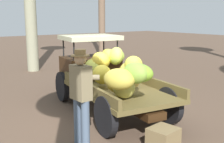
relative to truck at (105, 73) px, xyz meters
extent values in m
plane|color=brown|center=(-0.39, 0.30, -0.95)|extent=(60.00, 60.00, 0.00)
cube|color=#341F0E|center=(-0.25, 0.01, -0.48)|extent=(4.02, 1.05, 0.16)
cylinder|color=black|center=(1.31, 0.58, -0.53)|extent=(0.85, 0.27, 0.84)
cylinder|color=black|center=(1.06, -1.01, -0.53)|extent=(0.85, 0.27, 0.84)
cylinder|color=black|center=(-1.46, 1.01, -0.53)|extent=(0.85, 0.27, 0.84)
cylinder|color=black|center=(-1.71, -0.57, -0.53)|extent=(0.85, 0.27, 0.84)
cube|color=brown|center=(-0.69, 0.08, -0.30)|extent=(3.23, 2.16, 0.10)
cube|color=brown|center=(-0.57, 0.87, -0.14)|extent=(2.98, 0.54, 0.22)
cube|color=brown|center=(-0.82, -0.71, -0.14)|extent=(2.98, 0.54, 0.22)
cube|color=#341F0E|center=(0.98, -0.18, 0.02)|extent=(1.32, 1.67, 0.55)
cube|color=#341F0E|center=(1.87, -0.32, -0.03)|extent=(0.86, 1.16, 0.44)
cylinder|color=black|center=(1.52, 0.39, 0.57)|extent=(0.04, 0.04, 0.55)
cylinder|color=black|center=(1.32, -0.89, 0.57)|extent=(0.04, 0.04, 0.55)
cylinder|color=black|center=(0.65, 0.52, 0.57)|extent=(0.04, 0.04, 0.55)
cylinder|color=black|center=(0.45, -0.75, 0.57)|extent=(0.04, 0.04, 0.55)
cube|color=#AAA886|center=(0.98, -0.18, 0.85)|extent=(1.44, 1.69, 0.12)
ellipsoid|color=#81B42F|center=(-1.82, 0.47, 0.35)|extent=(0.76, 0.70, 0.50)
ellipsoid|color=gold|center=(-1.67, 0.83, 0.25)|extent=(0.82, 0.79, 0.55)
ellipsoid|color=tan|center=(-1.30, 0.19, 0.10)|extent=(0.65, 0.65, 0.50)
ellipsoid|color=gold|center=(0.19, -0.26, 0.40)|extent=(0.75, 0.63, 0.49)
ellipsoid|color=yellow|center=(0.10, 0.04, 0.32)|extent=(0.51, 0.61, 0.59)
ellipsoid|color=gold|center=(-0.42, 0.37, 0.07)|extent=(0.71, 0.75, 0.59)
ellipsoid|color=gold|center=(-0.76, -0.32, 0.28)|extent=(0.53, 0.54, 0.46)
ellipsoid|color=#95AD2E|center=(-1.36, 0.17, 0.23)|extent=(0.49, 0.48, 0.39)
ellipsoid|color=#AEC64A|center=(-0.12, -0.27, 0.43)|extent=(0.71, 0.64, 0.53)
ellipsoid|color=gold|center=(-1.21, 0.52, 0.08)|extent=(0.75, 0.77, 0.62)
ellipsoid|color=#B3BB46|center=(0.22, 0.14, 0.13)|extent=(0.78, 0.76, 0.62)
ellipsoid|color=#BAB352|center=(-1.42, 0.51, -0.01)|extent=(0.74, 0.78, 0.62)
ellipsoid|color=#B6CE46|center=(0.30, -0.61, 0.35)|extent=(0.56, 0.56, 0.41)
ellipsoid|color=gold|center=(-0.69, -0.28, 0.11)|extent=(0.72, 0.63, 0.57)
ellipsoid|color=#84AD3E|center=(-1.82, 0.55, 0.36)|extent=(0.60, 0.57, 0.54)
cylinder|color=#4D5F76|center=(-1.39, 1.60, -0.51)|extent=(0.15, 0.15, 0.90)
cylinder|color=#4D5F76|center=(-1.65, 1.58, -0.51)|extent=(0.15, 0.15, 0.90)
cube|color=#817454|center=(-1.52, 1.59, 0.26)|extent=(0.41, 0.26, 0.63)
cylinder|color=#817454|center=(-1.41, 1.50, 0.35)|extent=(0.34, 0.37, 0.10)
cylinder|color=#817454|center=(-1.61, 1.48, 0.35)|extent=(0.31, 0.38, 0.10)
sphere|color=tan|center=(-1.52, 1.59, 0.68)|extent=(0.22, 0.22, 0.22)
cylinder|color=olive|center=(-1.52, 1.59, 0.75)|extent=(0.34, 0.34, 0.02)
cylinder|color=olive|center=(-1.52, 1.59, 0.81)|extent=(0.20, 0.20, 0.10)
cube|color=olive|center=(-2.55, 0.49, -0.75)|extent=(0.53, 0.55, 0.41)
camera|label=1|loc=(-5.86, 4.10, 1.43)|focal=45.45mm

